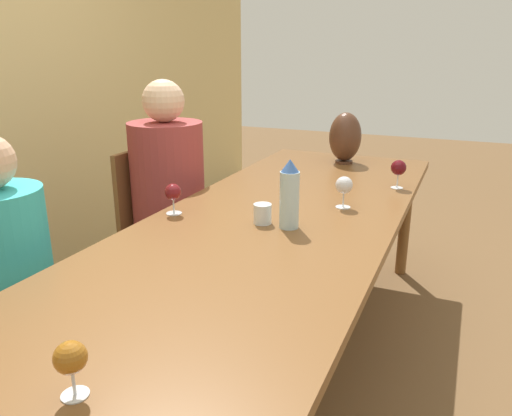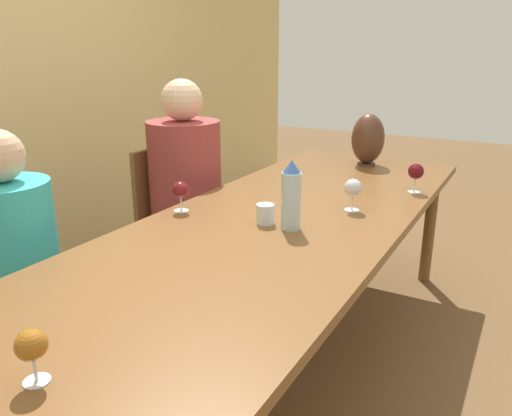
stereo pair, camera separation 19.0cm
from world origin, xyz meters
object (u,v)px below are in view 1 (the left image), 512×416
vase (345,137)px  wine_glass_1 (70,359)px  wine_glass_0 (344,186)px  wine_glass_2 (399,168)px  person_near (9,281)px  water_tumbler (263,214)px  person_far (171,193)px  chair_far (160,223)px  water_bottle (289,195)px  wine_glass_3 (173,193)px

vase → wine_glass_1: vase is taller
wine_glass_0 → wine_glass_2: wine_glass_2 is taller
person_near → water_tumbler: bearing=-50.2°
wine_glass_2 → person_far: (-0.31, 1.16, -0.18)m
chair_far → person_far: 0.21m
chair_far → person_near: bearing=-175.5°
water_bottle → wine_glass_2: 0.83m
wine_glass_1 → wine_glass_0: bearing=-7.5°
chair_far → person_far: person_far is taller
water_bottle → person_near: bearing=125.6°
wine_glass_1 → chair_far: size_ratio=0.14×
vase → wine_glass_1: (-2.37, -0.03, -0.07)m
person_near → person_far: person_far is taller
person_near → water_bottle: bearing=-54.4°
wine_glass_1 → wine_glass_3: bearing=22.6°
vase → person_near: (-1.86, 0.77, -0.29)m
wine_glass_0 → water_bottle: bearing=158.8°
wine_glass_0 → person_near: (-0.96, 0.99, -0.23)m
water_tumbler → chair_far: size_ratio=0.09×
water_tumbler → person_near: (-0.62, 0.74, -0.17)m
wine_glass_0 → wine_glass_2: (0.43, -0.17, 0.00)m
water_tumbler → vase: vase is taller
wine_glass_1 → person_far: bearing=26.6°
vase → wine_glass_0: (-0.90, -0.22, -0.06)m
chair_far → person_near: 1.09m
water_tumbler → wine_glass_3: 0.40m
vase → wine_glass_0: bearing=-166.3°
wine_glass_3 → chair_far: 0.75m
person_far → wine_glass_2: bearing=-75.2°
wine_glass_2 → wine_glass_3: wine_glass_2 is taller
vase → person_near: size_ratio=0.27×
vase → person_far: bearing=135.3°
water_bottle → wine_glass_2: bearing=-21.6°
wine_glass_0 → person_near: person_near is taller
water_bottle → wine_glass_3: (-0.03, 0.51, -0.04)m
water_bottle → wine_glass_1: (-1.12, 0.06, -0.05)m
person_near → person_far: (1.08, -0.00, 0.05)m
wine_glass_1 → person_near: 0.97m
water_bottle → wine_glass_3: size_ratio=2.08×
wine_glass_1 → chair_far: 1.85m
wine_glass_2 → wine_glass_0: bearing=158.1°
wine_glass_0 → wine_glass_1: (-1.47, 0.19, -0.01)m
water_bottle → water_tumbler: (0.00, 0.11, -0.09)m
vase → water_tumbler: bearing=178.6°
water_tumbler → person_near: size_ratio=0.07×
water_tumbler → wine_glass_0: (0.34, -0.25, 0.06)m
water_bottle → vase: (1.24, 0.09, 0.03)m
person_far → wine_glass_3: bearing=-145.5°
wine_glass_2 → person_far: size_ratio=0.11×
vase → wine_glass_3: (-1.27, 0.43, -0.07)m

